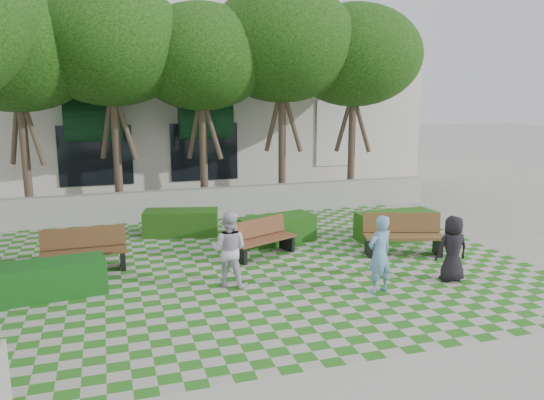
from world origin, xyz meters
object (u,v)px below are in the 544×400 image
object	(u,v)px
hedge_east	(396,226)
hedge_midleft	(181,223)
bench_west	(84,251)
hedge_midright	(277,229)
person_white	(229,249)
person_blue	(380,254)
person_dark	(453,249)
hedge_west	(53,279)
bench_east	(403,235)
bench_mid	(262,239)

from	to	relation	value
hedge_east	hedge_midleft	xyz separation A→B (m)	(-5.43, 2.18, -0.02)
hedge_east	hedge_midleft	bearing A→B (deg)	158.09
hedge_east	hedge_midleft	size ratio (longest dim) A/B	1.07
bench_west	hedge_midright	world-z (taller)	bench_west
hedge_east	person_white	bearing A→B (deg)	-158.00
person_blue	person_dark	distance (m)	1.78
hedge_west	person_dark	size ratio (longest dim) A/B	1.40
hedge_midright	hedge_midleft	distance (m)	2.73
hedge_midright	person_dark	bearing A→B (deg)	-55.94
hedge_midleft	hedge_west	bearing A→B (deg)	-128.80
bench_east	hedge_midright	bearing A→B (deg)	160.76
hedge_midleft	person_dark	world-z (taller)	person_dark
bench_west	bench_mid	bearing A→B (deg)	-3.09
bench_west	hedge_east	distance (m)	7.88
hedge_east	person_white	distance (m)	5.44
person_blue	person_white	xyz separation A→B (m)	(-2.72, 1.23, -0.01)
person_blue	hedge_east	bearing A→B (deg)	-140.70
person_white	bench_west	bearing A→B (deg)	-5.92
hedge_midright	person_white	distance (m)	3.35
hedge_midright	hedge_west	xyz separation A→B (m)	(-5.27, -2.22, -0.01)
hedge_west	bench_mid	bearing A→B (deg)	14.93
person_blue	person_dark	bearing A→B (deg)	168.69
bench_mid	person_blue	size ratio (longest dim) A/B	1.13
hedge_midleft	person_blue	world-z (taller)	person_blue
person_blue	person_dark	world-z (taller)	person_blue
hedge_east	hedge_midright	bearing A→B (deg)	167.56
bench_east	hedge_west	xyz separation A→B (m)	(-7.87, -0.31, -0.14)
hedge_east	bench_mid	bearing A→B (deg)	-175.37
hedge_midright	hedge_midleft	xyz separation A→B (m)	(-2.28, 1.49, -0.00)
bench_mid	person_blue	distance (m)	3.34
hedge_west	person_dark	xyz separation A→B (m)	(7.86, -1.61, 0.36)
bench_east	hedge_east	distance (m)	1.34
hedge_west	hedge_midleft	bearing A→B (deg)	51.20
bench_mid	hedge_east	distance (m)	3.84
bench_mid	hedge_midleft	distance (m)	2.96
hedge_midleft	hedge_east	bearing A→B (deg)	-21.91
hedge_east	person_dark	xyz separation A→B (m)	(-0.55, -3.14, 0.32)
bench_mid	person_blue	bearing A→B (deg)	-86.92
person_dark	hedge_midleft	bearing A→B (deg)	-44.08
person_white	person_blue	bearing A→B (deg)	-177.16
hedge_west	person_white	bearing A→B (deg)	-8.46
bench_mid	person_dark	distance (m)	4.34
hedge_east	hedge_west	world-z (taller)	hedge_east
hedge_midright	person_blue	size ratio (longest dim) A/B	1.29
hedge_west	person_white	distance (m)	3.44
bench_west	hedge_midleft	bearing A→B (deg)	42.70
hedge_west	person_white	xyz separation A→B (m)	(3.38, -0.50, 0.43)
person_white	hedge_east	bearing A→B (deg)	-130.74
bench_mid	hedge_midleft	xyz separation A→B (m)	(-1.59, 2.49, -0.08)
bench_east	bench_west	world-z (taller)	bench_east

